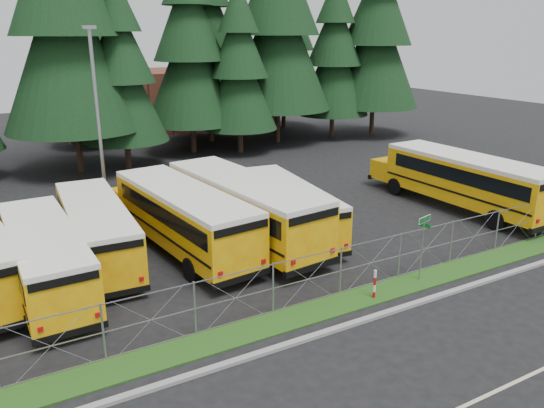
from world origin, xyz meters
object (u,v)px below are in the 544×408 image
Objects in this scene: bus_5 at (286,208)px; light_standard at (98,114)px; street_sign at (423,235)px; striped_bollard at (375,285)px; bus_east at (461,182)px; bus_4 at (239,209)px; bus_1 at (44,258)px; bus_2 at (96,231)px; bus_3 at (180,219)px.

light_standard is (-7.11, 8.33, 4.19)m from bus_5.
striped_bollard is at bearing -173.23° from street_sign.
bus_5 is 10.95m from bus_east.
bus_4 reaches higher than bus_5.
bus_5 is at bearing -12.21° from bus_4.
bus_5 is (11.51, 0.81, -0.04)m from bus_1.
bus_5 is (9.13, -1.21, -0.05)m from bus_2.
bus_4 is at bearing -5.12° from bus_2.
bus_3 is at bearing -178.91° from bus_5.
light_standard is (-1.71, 7.80, 3.98)m from bus_3.
bus_5 is 0.83× the size of bus_east.
bus_2 is 12.37m from striped_bollard.
street_sign is 18.57m from light_standard.
bus_east is 20.85m from light_standard.
bus_3 is 1.16× the size of bus_5.
bus_1 reaches higher than striped_bollard.
striped_bollard is (8.44, -9.00, -0.76)m from bus_2.
bus_3 reaches higher than striped_bollard.
street_sign is 2.34× the size of striped_bollard.
bus_5 is 8.31× the size of striped_bollard.
light_standard reaches higher than street_sign.
street_sign is (1.98, -7.48, 0.73)m from bus_5.
bus_4 is at bearing 119.97° from street_sign.
bus_1 is at bearing 153.68° from street_sign.
bus_east is (22.35, -0.73, 0.23)m from bus_1.
bus_4 is 1.20× the size of light_standard.
bus_5 is 11.73m from light_standard.
bus_2 reaches higher than bus_5.
bus_4 is at bearing 5.24° from bus_1.
bus_1 is 0.89× the size of bus_3.
bus_east is at bearing -28.79° from light_standard.
bus_east reaches higher than bus_5.
street_sign is (13.49, -6.67, 0.68)m from bus_1.
bus_4 reaches higher than striped_bollard.
bus_east is 13.15m from striped_bollard.
bus_3 is 0.97× the size of bus_east.
street_sign is (4.46, -7.74, 0.44)m from bus_4.
striped_bollard is 0.12× the size of light_standard.
bus_east reaches higher than bus_1.
bus_1 is at bearing -173.82° from bus_3.
bus_east is at bearing -13.41° from bus_3.
bus_1 is at bearing 147.15° from striped_bollard.
bus_2 is at bearing 170.38° from bus_east.
bus_3 is 0.95× the size of bus_4.
striped_bollard is at bearing -68.27° from light_standard.
bus_3 is (6.11, 1.34, 0.17)m from bus_1.
bus_1 is 0.84× the size of bus_4.
bus_3 reaches higher than bus_1.
light_standard reaches higher than striped_bollard.
bus_4 is at bearing 170.53° from bus_east.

